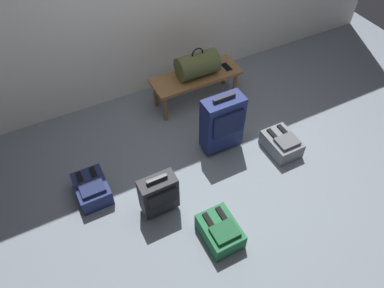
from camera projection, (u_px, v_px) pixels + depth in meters
The scene contains 9 objects.
ground_plane at pixel (231, 172), 3.56m from camera, with size 6.60×6.60×0.00m, color slate.
bench at pixel (196, 79), 4.03m from camera, with size 1.00×0.36×0.36m.
duffel_bag_olive at pixel (197, 65), 3.90m from camera, with size 0.44×0.26×0.34m.
cell_phone at pixel (227, 67), 4.08m from camera, with size 0.07×0.14×0.01m.
suitcase_upright_navy at pixel (222, 123), 3.52m from camera, with size 0.40×0.22×0.67m.
suitcase_small_charcoal at pixel (159, 194), 3.11m from camera, with size 0.32×0.19×0.46m.
backpack_green at pixel (220, 231), 3.03m from camera, with size 0.28×0.38×0.21m.
backpack_navy at pixel (92, 189), 3.32m from camera, with size 0.28×0.38×0.21m.
backpack_grey at pixel (282, 144), 3.68m from camera, with size 0.28×0.38×0.21m.
Camera 1 is at (-1.33, -1.75, 2.84)m, focal length 34.27 mm.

